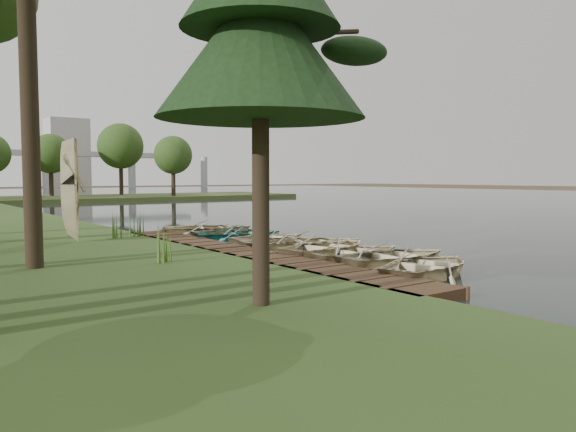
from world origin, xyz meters
TOP-DOWN VIEW (x-y plane):
  - ground at (0.00, 0.00)m, footprint 300.00×300.00m
  - water at (30.00, 20.00)m, footprint 130.00×200.00m
  - boardwalk at (-1.60, 0.00)m, footprint 1.60×16.00m
  - peninsula at (8.00, 50.00)m, footprint 50.00×14.00m
  - far_trees at (4.67, 50.00)m, footprint 45.60×5.60m
  - bridge at (12.31, 120.00)m, footprint 95.90×4.00m
  - building_a at (30.00, 140.00)m, footprint 10.00×8.00m
  - rowboat_0 at (0.71, -5.69)m, footprint 3.98×3.23m
  - rowboat_1 at (1.11, -4.12)m, footprint 3.97×3.00m
  - rowboat_2 at (0.96, -2.60)m, footprint 3.57×2.59m
  - rowboat_3 at (0.89, -1.31)m, footprint 4.18×3.33m
  - rowboat_4 at (1.16, -0.02)m, footprint 4.46×3.82m
  - rowboat_5 at (0.92, 1.36)m, footprint 3.42×2.68m
  - rowboat_6 at (1.21, 2.59)m, footprint 3.24×2.37m
  - rowboat_7 at (0.87, 4.24)m, footprint 4.09×3.43m
  - rowboat_8 at (1.08, 5.27)m, footprint 3.66×2.88m
  - rowboat_9 at (0.80, 6.83)m, footprint 4.61×4.05m
  - stored_rowboat at (-5.23, 5.69)m, footprint 4.45×3.80m
  - pine_tree at (-5.30, -6.71)m, footprint 3.80×3.80m
  - reeds_0 at (-2.60, -2.68)m, footprint 0.60×0.60m
  - reeds_1 at (-4.63, -0.91)m, footprint 0.60×0.60m
  - reeds_2 at (-2.60, 6.48)m, footprint 0.60×0.60m
  - reeds_3 at (-3.55, 6.17)m, footprint 0.60×0.60m

SIDE VIEW (x-z plane):
  - ground at x=0.00m, z-range 0.00..0.00m
  - water at x=30.00m, z-range 0.00..0.05m
  - boardwalk at x=-1.60m, z-range 0.00..0.30m
  - peninsula at x=8.00m, z-range 0.00..0.45m
  - rowboat_5 at x=0.92m, z-range 0.05..0.70m
  - rowboat_6 at x=1.21m, z-range 0.05..0.71m
  - rowboat_8 at x=1.08m, z-range 0.05..0.73m
  - rowboat_7 at x=0.87m, z-range 0.05..0.78m
  - rowboat_0 at x=0.71m, z-range 0.05..0.78m
  - rowboat_2 at x=0.96m, z-range 0.05..0.78m
  - rowboat_3 at x=0.89m, z-range 0.05..0.82m
  - rowboat_1 at x=1.11m, z-range 0.05..0.83m
  - rowboat_4 at x=1.16m, z-range 0.05..0.83m
  - rowboat_9 at x=0.80m, z-range 0.05..0.84m
  - stored_rowboat at x=-5.23m, z-range 0.30..1.08m
  - reeds_2 at x=-2.60m, z-range 0.30..1.30m
  - reeds_1 at x=-4.63m, z-range 0.30..1.36m
  - reeds_3 at x=-3.55m, z-range 0.30..1.36m
  - reeds_0 at x=-2.60m, z-range 0.30..1.38m
  - pine_tree at x=-5.30m, z-range 1.50..10.02m
  - far_trees at x=4.67m, z-range 2.03..10.83m
  - bridge at x=12.31m, z-range 2.78..11.38m
  - building_a at x=30.00m, z-range 0.00..18.00m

